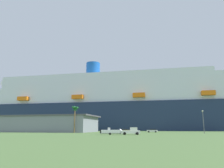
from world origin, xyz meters
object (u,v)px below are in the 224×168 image
at_px(pickup_truck, 131,131).
at_px(palm_tree, 75,111).
at_px(parked_car_yellow_taxi, 125,131).
at_px(cruise_ship, 140,106).
at_px(parked_car_white_van, 152,130).
at_px(street_lamp, 203,118).
at_px(small_boat_on_trailer, 113,132).

height_order(pickup_truck, palm_tree, palm_tree).
relative_size(pickup_truck, parked_car_yellow_taxi, 1.26).
relative_size(cruise_ship, palm_tree, 25.88).
bearing_deg(parked_car_white_van, palm_tree, -158.24).
relative_size(cruise_ship, pickup_truck, 48.79).
height_order(pickup_truck, street_lamp, street_lamp).
relative_size(pickup_truck, street_lamp, 0.71).
relative_size(pickup_truck, palm_tree, 0.53).
height_order(small_boat_on_trailer, parked_car_yellow_taxi, small_boat_on_trailer).
height_order(palm_tree, parked_car_yellow_taxi, palm_tree).
xyz_separation_m(street_lamp, parked_car_yellow_taxi, (-30.56, 11.93, -4.56)).
bearing_deg(parked_car_yellow_taxi, street_lamp, -21.32).
xyz_separation_m(palm_tree, street_lamp, (50.49, -2.74, -3.65)).
distance_m(palm_tree, parked_car_white_van, 35.41).
bearing_deg(street_lamp, parked_car_white_van, 140.01).
xyz_separation_m(pickup_truck, street_lamp, (24.47, 17.89, 4.35)).
bearing_deg(parked_car_yellow_taxi, parked_car_white_van, 16.57).
distance_m(small_boat_on_trailer, street_lamp, 35.62).
xyz_separation_m(palm_tree, parked_car_yellow_taxi, (19.93, 9.18, -8.21)).
relative_size(palm_tree, parked_car_white_van, 2.34).
xyz_separation_m(cruise_ship, parked_car_yellow_taxi, (-3.70, -59.81, -16.68)).
bearing_deg(cruise_ship, pickup_truck, -88.47).
xyz_separation_m(palm_tree, parked_car_white_van, (31.99, 12.77, -8.21)).
height_order(small_boat_on_trailer, palm_tree, palm_tree).
xyz_separation_m(cruise_ship, palm_tree, (-23.63, -68.99, -8.47)).
height_order(small_boat_on_trailer, street_lamp, street_lamp).
bearing_deg(pickup_truck, palm_tree, 141.59).
relative_size(parked_car_yellow_taxi, parked_car_white_van, 0.98).
bearing_deg(street_lamp, pickup_truck, -143.83).
xyz_separation_m(pickup_truck, palm_tree, (-26.02, 20.63, 8.00)).
bearing_deg(palm_tree, pickup_truck, -38.41).
distance_m(pickup_truck, street_lamp, 30.62).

